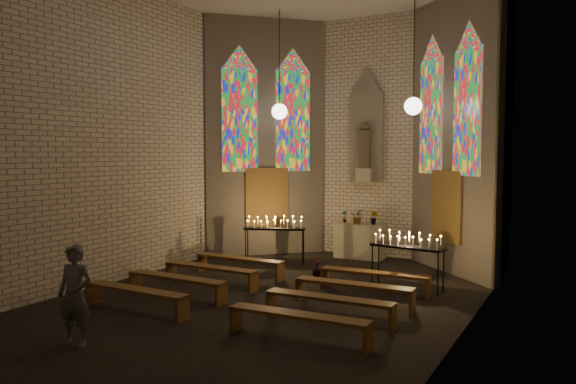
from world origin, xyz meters
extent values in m
plane|color=black|center=(0.00, 0.00, 0.00)|extent=(12.00, 12.00, 0.00)
cube|color=beige|center=(0.00, 6.00, 3.50)|extent=(8.00, 0.02, 7.00)
cube|color=beige|center=(-4.00, 0.00, 3.50)|extent=(0.02, 12.00, 7.00)
cube|color=beige|center=(4.00, 0.00, 3.50)|extent=(0.02, 12.00, 7.00)
cube|color=beige|center=(-2.75, 4.75, 3.50)|extent=(2.72, 2.72, 7.00)
cube|color=beige|center=(2.75, 4.75, 3.50)|extent=(2.72, 2.72, 7.00)
cube|color=#4C3F8C|center=(-3.21, 4.06, 4.00)|extent=(0.78, 0.78, 3.00)
cube|color=#4C3F8C|center=(-2.06, 5.21, 4.00)|extent=(0.78, 0.78, 3.00)
cube|color=#4C3F8C|center=(2.06, 5.21, 4.00)|extent=(0.78, 0.78, 3.00)
cube|color=#4C3F8C|center=(3.21, 4.06, 4.00)|extent=(0.78, 0.78, 3.00)
cube|color=brown|center=(-2.63, 4.63, 1.70)|extent=(0.95, 0.95, 1.80)
cube|color=brown|center=(2.63, 4.63, 1.70)|extent=(0.95, 0.95, 1.80)
cube|color=gray|center=(0.00, 5.92, 3.50)|extent=(1.00, 0.12, 2.60)
cone|color=gray|center=(0.00, 5.92, 5.15)|extent=(1.00, 1.00, 0.80)
cube|color=beige|center=(0.00, 5.78, 2.40)|extent=(0.45, 0.30, 0.40)
cylinder|color=brown|center=(0.00, 5.78, 3.15)|extent=(0.36, 0.36, 1.10)
sphere|color=brown|center=(0.00, 5.78, 3.80)|extent=(0.26, 0.26, 0.26)
sphere|color=white|center=(-1.90, 4.10, 4.20)|extent=(0.44, 0.44, 0.44)
cylinder|color=black|center=(-1.90, 4.10, 5.60)|extent=(0.02, 0.02, 2.80)
sphere|color=white|center=(1.90, 4.10, 4.20)|extent=(0.44, 0.44, 0.44)
cylinder|color=black|center=(1.90, 4.10, 5.60)|extent=(0.02, 0.02, 2.80)
cube|color=beige|center=(0.00, 5.45, 0.50)|extent=(1.40, 0.60, 1.00)
imported|color=#4C723F|center=(-0.49, 5.48, 1.18)|extent=(0.21, 0.16, 0.36)
imported|color=#4C723F|center=(-0.04, 5.37, 1.21)|extent=(0.39, 0.34, 0.43)
imported|color=#4C723F|center=(0.43, 5.45, 1.20)|extent=(0.28, 0.25, 0.41)
imported|color=#4C723F|center=(0.04, 2.51, 0.21)|extent=(0.29, 0.29, 0.43)
cube|color=black|center=(-1.77, 3.60, 0.96)|extent=(1.70, 1.00, 0.05)
cylinder|color=black|center=(-2.44, 3.16, 0.47)|extent=(0.03, 0.03, 0.94)
cylinder|color=black|center=(-0.98, 3.75, 0.47)|extent=(0.03, 0.03, 0.94)
cylinder|color=black|center=(-2.56, 3.45, 0.47)|extent=(0.03, 0.03, 0.94)
cylinder|color=black|center=(-1.10, 4.04, 0.47)|extent=(0.03, 0.03, 0.94)
cube|color=black|center=(2.30, 2.42, 0.96)|extent=(1.70, 0.62, 0.05)
cylinder|color=black|center=(1.50, 2.37, 0.47)|extent=(0.03, 0.03, 0.94)
cylinder|color=black|center=(3.05, 2.16, 0.47)|extent=(0.03, 0.03, 0.94)
cylinder|color=black|center=(1.54, 2.68, 0.47)|extent=(0.03, 0.03, 0.94)
cylinder|color=black|center=(3.09, 2.46, 0.47)|extent=(0.03, 0.03, 0.94)
cube|color=brown|center=(-1.76, 1.81, 0.44)|extent=(2.43, 0.42, 0.06)
cube|color=brown|center=(-2.94, 1.85, 0.22)|extent=(0.07, 0.34, 0.44)
cube|color=brown|center=(-0.58, 1.77, 0.22)|extent=(0.07, 0.34, 0.44)
cube|color=brown|center=(1.76, 1.81, 0.44)|extent=(2.43, 0.42, 0.06)
cube|color=brown|center=(0.58, 1.77, 0.22)|extent=(0.07, 0.34, 0.44)
cube|color=brown|center=(2.94, 1.85, 0.22)|extent=(0.07, 0.34, 0.44)
cube|color=brown|center=(-1.76, 0.61, 0.44)|extent=(2.43, 0.42, 0.06)
cube|color=brown|center=(-2.94, 0.65, 0.22)|extent=(0.07, 0.34, 0.44)
cube|color=brown|center=(-0.58, 0.57, 0.22)|extent=(0.07, 0.34, 0.44)
cube|color=brown|center=(1.76, 0.61, 0.44)|extent=(2.43, 0.42, 0.06)
cube|color=brown|center=(0.58, 0.57, 0.22)|extent=(0.07, 0.34, 0.44)
cube|color=brown|center=(2.94, 0.65, 0.22)|extent=(0.07, 0.34, 0.44)
cube|color=brown|center=(-1.76, -0.59, 0.44)|extent=(2.43, 0.42, 0.06)
cube|color=brown|center=(-2.94, -0.55, 0.22)|extent=(0.07, 0.34, 0.44)
cube|color=brown|center=(-0.58, -0.63, 0.22)|extent=(0.07, 0.34, 0.44)
cube|color=brown|center=(1.76, -0.59, 0.44)|extent=(2.43, 0.42, 0.06)
cube|color=brown|center=(0.58, -0.63, 0.22)|extent=(0.07, 0.34, 0.44)
cube|color=brown|center=(2.94, -0.55, 0.22)|extent=(0.07, 0.34, 0.44)
cube|color=brown|center=(-1.76, -1.79, 0.44)|extent=(2.43, 0.42, 0.06)
cube|color=brown|center=(-2.94, -1.75, 0.22)|extent=(0.07, 0.34, 0.44)
cube|color=brown|center=(-0.58, -1.83, 0.22)|extent=(0.07, 0.34, 0.44)
cube|color=brown|center=(1.76, -1.79, 0.44)|extent=(2.43, 0.42, 0.06)
cube|color=brown|center=(0.58, -1.83, 0.22)|extent=(0.07, 0.34, 0.44)
cube|color=brown|center=(2.94, -1.75, 0.22)|extent=(0.07, 0.34, 0.44)
imported|color=#4D4D58|center=(-1.26, -3.63, 0.80)|extent=(0.66, 0.51, 1.61)
camera|label=1|loc=(5.85, -9.67, 3.05)|focal=35.00mm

